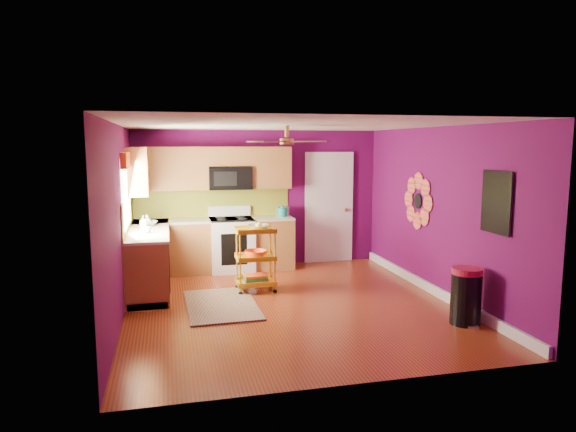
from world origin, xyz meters
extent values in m
plane|color=maroon|center=(0.00, 0.00, 0.00)|extent=(5.00, 5.00, 0.00)
cube|color=#580A4D|center=(0.00, 2.50, 1.25)|extent=(4.50, 0.04, 2.50)
cube|color=#580A4D|center=(0.00, -2.50, 1.25)|extent=(4.50, 0.04, 2.50)
cube|color=#580A4D|center=(-2.25, 0.00, 1.25)|extent=(0.04, 5.00, 2.50)
cube|color=#580A4D|center=(2.25, 0.00, 1.25)|extent=(0.04, 5.00, 2.50)
cube|color=silver|center=(0.00, 0.00, 2.50)|extent=(4.50, 5.00, 0.04)
cube|color=white|center=(2.22, 0.00, 0.07)|extent=(0.05, 4.90, 0.14)
cube|color=brown|center=(-1.95, 1.35, 0.45)|extent=(0.60, 2.30, 0.90)
cube|color=brown|center=(-0.85, 2.20, 0.45)|extent=(2.80, 0.60, 0.90)
cube|color=beige|center=(-1.95, 1.35, 0.92)|extent=(0.63, 2.30, 0.04)
cube|color=beige|center=(-0.85, 2.20, 0.92)|extent=(2.80, 0.63, 0.04)
cube|color=black|center=(-1.95, 1.35, 0.05)|extent=(0.54, 2.30, 0.10)
cube|color=black|center=(-0.85, 2.20, 0.05)|extent=(2.80, 0.54, 0.10)
cube|color=white|center=(-0.55, 2.17, 0.46)|extent=(0.76, 0.66, 0.92)
cube|color=black|center=(-0.55, 2.17, 0.93)|extent=(0.76, 0.62, 0.03)
cube|color=white|center=(-0.55, 2.45, 1.04)|extent=(0.76, 0.06, 0.18)
cube|color=black|center=(-0.55, 1.84, 0.45)|extent=(0.45, 0.02, 0.55)
cube|color=brown|center=(-1.59, 2.33, 1.83)|extent=(1.32, 0.33, 0.75)
cube|color=brown|center=(0.19, 2.33, 1.83)|extent=(0.72, 0.33, 0.75)
cube|color=brown|center=(-0.55, 2.33, 2.03)|extent=(0.76, 0.33, 0.34)
cube|color=brown|center=(-2.08, 1.85, 1.83)|extent=(0.33, 1.30, 0.75)
cube|color=black|center=(-0.55, 2.30, 1.65)|extent=(0.76, 0.38, 0.40)
cube|color=olive|center=(-0.85, 2.49, 1.20)|extent=(2.80, 0.01, 0.51)
cube|color=olive|center=(-2.24, 1.35, 1.20)|extent=(0.01, 2.30, 0.51)
cube|color=white|center=(-2.23, 1.05, 1.55)|extent=(0.03, 1.20, 1.00)
cube|color=#FE5516|center=(-2.20, 1.05, 2.02)|extent=(0.08, 1.35, 0.22)
cube|color=white|center=(1.35, 2.48, 1.02)|extent=(0.85, 0.04, 2.05)
cube|color=white|center=(1.35, 2.46, 1.02)|extent=(0.95, 0.02, 2.15)
sphere|color=#BF8C3F|center=(1.67, 2.42, 1.00)|extent=(0.07, 0.07, 0.07)
cylinder|color=black|center=(2.23, 0.60, 1.35)|extent=(0.01, 0.24, 0.24)
cube|color=#1CA7B7|center=(2.23, -1.40, 1.55)|extent=(0.03, 0.52, 0.72)
cube|color=black|center=(2.21, -1.40, 1.55)|extent=(0.01, 0.56, 0.76)
cylinder|color=#BF8C3F|center=(0.00, 0.20, 2.42)|extent=(0.06, 0.06, 0.16)
cylinder|color=#BF8C3F|center=(0.00, 0.20, 2.28)|extent=(0.20, 0.20, 0.08)
cube|color=#4C2D19|center=(0.27, 0.47, 2.28)|extent=(0.47, 0.47, 0.01)
cube|color=#4C2D19|center=(-0.27, 0.47, 2.28)|extent=(0.47, 0.47, 0.01)
cube|color=#4C2D19|center=(-0.27, -0.07, 2.28)|extent=(0.47, 0.47, 0.01)
cube|color=#4C2D19|center=(0.27, -0.07, 2.28)|extent=(0.47, 0.47, 0.01)
cube|color=black|center=(-0.95, 0.18, 0.01)|extent=(0.99, 1.59, 0.02)
cylinder|color=yellow|center=(-0.62, 0.60, 0.50)|extent=(0.03, 0.03, 0.91)
cylinder|color=yellow|center=(-0.09, 0.60, 0.50)|extent=(0.03, 0.03, 0.91)
cylinder|color=yellow|center=(-0.62, 0.97, 0.50)|extent=(0.03, 0.03, 0.91)
cylinder|color=yellow|center=(-0.09, 0.97, 0.50)|extent=(0.03, 0.03, 0.91)
sphere|color=black|center=(-0.62, 0.60, 0.03)|extent=(0.06, 0.06, 0.06)
sphere|color=black|center=(-0.09, 0.60, 0.03)|extent=(0.06, 0.06, 0.06)
sphere|color=black|center=(-0.62, 0.97, 0.03)|extent=(0.06, 0.06, 0.06)
sphere|color=black|center=(-0.09, 0.97, 0.03)|extent=(0.06, 0.06, 0.06)
cube|color=yellow|center=(-0.36, 0.78, 0.94)|extent=(0.59, 0.43, 0.03)
cube|color=yellow|center=(-0.36, 0.78, 0.52)|extent=(0.59, 0.43, 0.03)
cube|color=yellow|center=(-0.36, 0.78, 0.13)|extent=(0.59, 0.43, 0.03)
imported|color=beige|center=(-0.30, 0.78, 0.99)|extent=(0.33, 0.33, 0.08)
sphere|color=yellow|center=(-0.30, 0.78, 1.02)|extent=(0.11, 0.11, 0.11)
imported|color=#FE5516|center=(-0.36, 0.78, 0.59)|extent=(0.34, 0.34, 0.11)
cube|color=navy|center=(-0.36, 0.78, 0.17)|extent=(0.35, 0.26, 0.04)
cube|color=#267233|center=(-0.36, 0.78, 0.21)|extent=(0.35, 0.26, 0.04)
cube|color=#FE5516|center=(-0.36, 0.78, 0.24)|extent=(0.35, 0.26, 0.03)
cylinder|color=black|center=(1.96, -1.26, 0.32)|extent=(0.48, 0.48, 0.64)
cylinder|color=#A51735|center=(1.96, -1.26, 0.68)|extent=(0.38, 0.38, 0.08)
cube|color=beige|center=(1.96, -1.45, 0.02)|extent=(0.14, 0.10, 0.03)
cylinder|color=#128B7D|center=(0.38, 2.21, 1.02)|extent=(0.18, 0.18, 0.16)
sphere|color=#128B7D|center=(0.38, 2.21, 1.12)|extent=(0.06, 0.06, 0.06)
cube|color=beige|center=(0.40, 2.26, 1.03)|extent=(0.22, 0.15, 0.18)
imported|color=#EA3F72|center=(-2.02, 1.36, 1.04)|extent=(0.09, 0.09, 0.21)
imported|color=white|center=(-1.97, 1.63, 1.03)|extent=(0.14, 0.14, 0.18)
imported|color=white|center=(-1.95, 1.71, 0.98)|extent=(0.29, 0.29, 0.07)
imported|color=white|center=(-1.95, 0.98, 0.98)|extent=(0.11, 0.11, 0.09)
camera|label=1|loc=(-1.63, -6.80, 2.24)|focal=32.00mm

